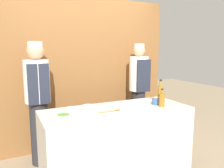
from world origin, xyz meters
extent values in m
cube|color=brown|center=(0.00, 1.19, 1.20)|extent=(2.88, 0.18, 2.40)
cube|color=beige|center=(0.00, 0.00, 0.44)|extent=(1.78, 0.71, 0.88)
cylinder|color=silver|center=(-0.53, 0.09, 0.91)|extent=(0.11, 0.11, 0.06)
cylinder|color=red|center=(-0.53, 0.09, 0.93)|extent=(0.09, 0.09, 0.02)
cylinder|color=silver|center=(-0.32, 0.13, 0.91)|extent=(0.14, 0.14, 0.05)
cylinder|color=#703384|center=(-0.32, 0.13, 0.92)|extent=(0.12, 0.12, 0.02)
cylinder|color=silver|center=(-0.67, -0.11, 0.90)|extent=(0.16, 0.16, 0.05)
cylinder|color=green|center=(-0.67, -0.11, 0.92)|extent=(0.13, 0.13, 0.01)
cube|color=white|center=(0.22, -0.07, 0.89)|extent=(0.33, 0.18, 0.02)
cylinder|color=#9E661E|center=(0.55, -0.15, 0.96)|extent=(0.07, 0.07, 0.16)
cylinder|color=#9E661E|center=(0.55, -0.15, 1.07)|extent=(0.03, 0.03, 0.05)
cylinder|color=black|center=(0.55, -0.15, 1.10)|extent=(0.03, 0.03, 0.01)
cylinder|color=olive|center=(0.64, 0.00, 0.99)|extent=(0.07, 0.07, 0.23)
cylinder|color=olive|center=(0.64, 0.00, 1.14)|extent=(0.03, 0.03, 0.07)
cylinder|color=black|center=(0.64, 0.00, 1.19)|extent=(0.03, 0.03, 0.02)
cylinder|color=#386093|center=(0.53, -0.04, 0.92)|extent=(0.08, 0.08, 0.08)
cylinder|color=#B2844C|center=(-0.17, -0.08, 0.89)|extent=(0.23, 0.02, 0.02)
ellipsoid|color=#B2844C|center=(-0.04, -0.08, 0.90)|extent=(0.06, 0.05, 0.02)
cylinder|color=#28282D|center=(-0.80, 0.78, 0.44)|extent=(0.24, 0.24, 0.88)
cylinder|color=silver|center=(-0.80, 0.78, 1.16)|extent=(0.34, 0.34, 0.57)
cube|color=#232838|center=(-0.80, 0.62, 1.14)|extent=(0.27, 0.02, 0.52)
sphere|color=tan|center=(-0.80, 0.78, 1.56)|extent=(0.22, 0.22, 0.22)
cylinder|color=white|center=(-0.80, 0.78, 1.64)|extent=(0.19, 0.19, 0.08)
cylinder|color=#28282D|center=(0.80, 0.78, 0.45)|extent=(0.23, 0.23, 0.91)
cylinder|color=white|center=(0.80, 0.78, 1.19)|extent=(0.31, 0.31, 0.56)
cube|color=#232838|center=(0.80, 0.63, 1.17)|extent=(0.25, 0.02, 0.52)
sphere|color=tan|center=(0.80, 0.78, 1.57)|extent=(0.19, 0.19, 0.19)
cylinder|color=white|center=(0.80, 0.78, 1.64)|extent=(0.17, 0.17, 0.07)
camera|label=1|loc=(-1.16, -2.24, 1.58)|focal=35.00mm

